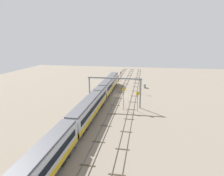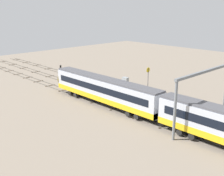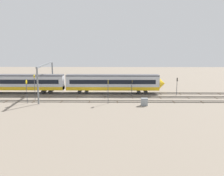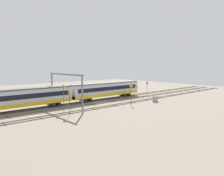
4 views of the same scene
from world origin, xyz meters
The scene contains 12 objects.
ground_plane centered at (0.00, 0.00, 0.00)m, with size 137.60×137.60×0.00m, color gray.
track_near_foreground centered at (0.00, -4.60, 0.07)m, with size 121.60×2.40×0.16m.
track_second_near centered at (0.00, 0.00, 0.07)m, with size 121.60×2.40×0.16m.
track_with_train centered at (0.00, 4.60, 0.07)m, with size 121.60×2.40×0.16m.
train centered at (-19.00, 4.60, 2.66)m, with size 75.20×3.24×4.80m.
overhead_gantry centered at (-11.03, 0.17, 6.01)m, with size 0.40×14.77×8.22m.
speed_sign_near_foreground centered at (-13.69, -6.31, 3.49)m, with size 0.14×0.99×5.29m.
speed_sign_mid_trackside centered at (-13.03, -2.62, 3.75)m, with size 0.14×0.86×5.96m.
speed_sign_far_trackside centered at (4.31, -6.26, 3.50)m, with size 0.14×0.98×5.31m.
signal_light_trackside_approach centered at (21.48, 2.55, 2.94)m, with size 0.31×0.32×4.49m.
signal_light_trackside_departure centered at (10.03, 1.85, 2.65)m, with size 0.31×0.32×4.01m.
relay_cabinet centered at (12.15, -8.07, 0.81)m, with size 1.46×0.80×1.63m.
Camera 1 is at (-60.57, -7.78, 18.09)m, focal length 30.43 mm.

